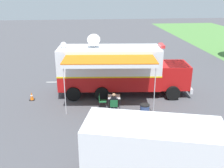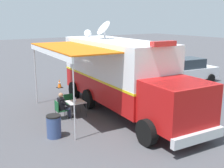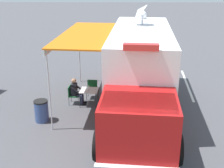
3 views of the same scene
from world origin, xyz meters
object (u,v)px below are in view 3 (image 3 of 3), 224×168
object	(u,v)px
water_bottle	(89,88)
folding_chair_at_table	(72,93)
folding_chair_beside_table	(92,88)
folding_table	(89,91)
seated_responder	(76,91)
traffic_cone	(123,64)
command_truck	(140,69)
trash_bin	(41,111)

from	to	relation	value
water_bottle	folding_chair_at_table	world-z (taller)	water_bottle
water_bottle	folding_chair_beside_table	world-z (taller)	water_bottle
folding_table	seated_responder	world-z (taller)	seated_responder
folding_chair_at_table	traffic_cone	xyz separation A→B (m)	(-2.48, -5.54, -0.23)
command_truck	trash_bin	size ratio (longest dim) A/B	10.62
command_truck	folding_table	bearing A→B (deg)	-16.24
folding_chair_at_table	trash_bin	bearing A→B (deg)	59.85
folding_table	water_bottle	world-z (taller)	water_bottle
trash_bin	traffic_cone	bearing A→B (deg)	-115.60
water_bottle	folding_chair_beside_table	bearing A→B (deg)	-95.04
water_bottle	traffic_cone	size ratio (longest dim) A/B	0.39
command_truck	folding_chair_at_table	world-z (taller)	command_truck
folding_chair_at_table	trash_bin	distance (m)	2.02
command_truck	folding_chair_beside_table	xyz separation A→B (m)	(2.17, -1.50, -1.43)
water_bottle	folding_table	bearing A→B (deg)	-147.18
water_bottle	trash_bin	xyz separation A→B (m)	(1.80, 1.64, -0.38)
command_truck	folding_table	size ratio (longest dim) A/B	11.17
folding_chair_beside_table	folding_chair_at_table	bearing A→B (deg)	41.10
trash_bin	water_bottle	bearing A→B (deg)	-137.69
command_truck	seated_responder	bearing A→B (deg)	-14.50
command_truck	seated_responder	distance (m)	3.20
folding_chair_at_table	folding_chair_beside_table	distance (m)	1.14
water_bottle	seated_responder	world-z (taller)	seated_responder
command_truck	trash_bin	bearing A→B (deg)	13.90
water_bottle	trash_bin	bearing A→B (deg)	42.31
traffic_cone	folding_chair_beside_table	bearing A→B (deg)	71.33
water_bottle	trash_bin	world-z (taller)	water_bottle
command_truck	folding_table	distance (m)	2.64
folding_chair_beside_table	seated_responder	size ratio (longest dim) A/B	0.70
folding_table	folding_chair_beside_table	size ratio (longest dim) A/B	0.99
seated_responder	folding_chair_beside_table	bearing A→B (deg)	-131.22
water_bottle	seated_responder	bearing A→B (deg)	-9.26
water_bottle	traffic_cone	bearing A→B (deg)	-106.69
folding_chair_beside_table	traffic_cone	bearing A→B (deg)	-108.67
command_truck	traffic_cone	world-z (taller)	command_truck
folding_chair_at_table	folding_chair_beside_table	bearing A→B (deg)	-138.90
traffic_cone	water_bottle	bearing A→B (deg)	73.31
water_bottle	trash_bin	size ratio (longest dim) A/B	0.25
trash_bin	traffic_cone	distance (m)	8.08
command_truck	water_bottle	world-z (taller)	command_truck
traffic_cone	seated_responder	bearing A→B (deg)	67.61
folding_chair_at_table	folding_chair_beside_table	xyz separation A→B (m)	(-0.86, -0.75, 0.00)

